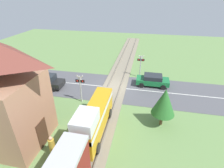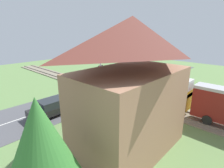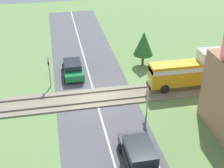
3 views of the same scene
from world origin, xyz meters
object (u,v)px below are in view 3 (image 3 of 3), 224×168
at_px(car_far_side, 140,156).
at_px(crossing_signal_west_approach, 49,66).
at_px(car_near_crossing, 73,68).
at_px(crossing_signal_east_approach, 148,91).

relative_size(car_far_side, crossing_signal_west_approach, 1.45).
xyz_separation_m(car_near_crossing, crossing_signal_west_approach, (1.62, -2.08, 1.20)).
xyz_separation_m(car_near_crossing, crossing_signal_east_approach, (7.04, 4.96, 1.20)).
bearing_deg(car_near_crossing, crossing_signal_east_approach, 35.13).
distance_m(car_near_crossing, car_far_side, 12.65).
relative_size(crossing_signal_west_approach, crossing_signal_east_approach, 1.00).
relative_size(car_near_crossing, crossing_signal_west_approach, 1.26).
bearing_deg(car_far_side, car_near_crossing, -166.84).
height_order(car_near_crossing, car_far_side, car_far_side).
xyz_separation_m(car_far_side, crossing_signal_west_approach, (-10.70, -4.96, 1.13)).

